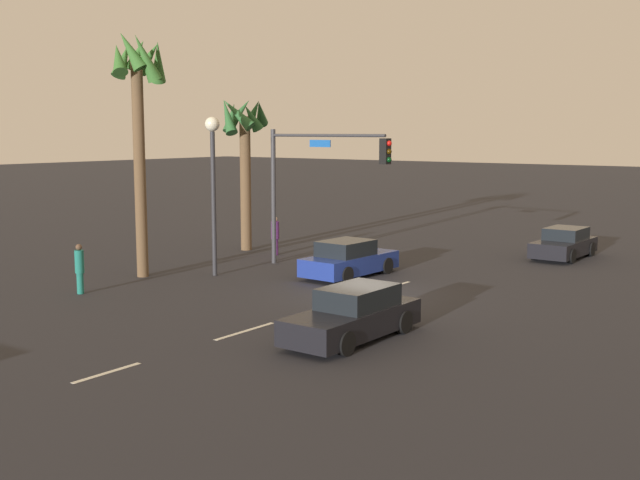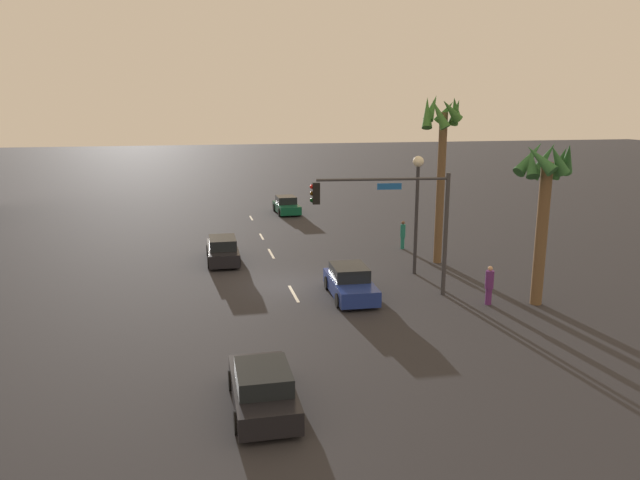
{
  "view_description": "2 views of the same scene",
  "coord_description": "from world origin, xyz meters",
  "px_view_note": "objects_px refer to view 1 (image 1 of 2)",
  "views": [
    {
      "loc": [
        -22.39,
        -14.52,
        5.58
      ],
      "look_at": [
        -0.84,
        1.42,
        1.88
      ],
      "focal_mm": 44.13,
      "sensor_mm": 36.0,
      "label": 1
    },
    {
      "loc": [
        27.49,
        -4.4,
        8.58
      ],
      "look_at": [
        -1.24,
        1.88,
        1.88
      ],
      "focal_mm": 33.0,
      "sensor_mm": 36.0,
      "label": 2
    }
  ],
  "objects_px": {
    "pedestrian_0": "(80,267)",
    "pedestrian_1": "(275,235)",
    "car_1": "(564,244)",
    "car_2": "(349,260)",
    "car_0": "(353,315)",
    "traffic_signal": "(313,173)",
    "palm_tree_1": "(243,137)",
    "palm_tree_0": "(139,96)",
    "streetlamp": "(213,165)"
  },
  "relations": [
    {
      "from": "car_0",
      "to": "car_2",
      "type": "distance_m",
      "value": 9.34
    },
    {
      "from": "pedestrian_0",
      "to": "pedestrian_1",
      "type": "xyz_separation_m",
      "value": [
        10.69,
        0.1,
        -0.01
      ]
    },
    {
      "from": "traffic_signal",
      "to": "streetlamp",
      "type": "xyz_separation_m",
      "value": [
        -3.38,
        2.25,
        0.36
      ]
    },
    {
      "from": "palm_tree_0",
      "to": "palm_tree_1",
      "type": "relative_size",
      "value": 1.28
    },
    {
      "from": "streetlamp",
      "to": "pedestrian_1",
      "type": "distance_m",
      "value": 6.49
    },
    {
      "from": "streetlamp",
      "to": "pedestrian_0",
      "type": "relative_size",
      "value": 3.53
    },
    {
      "from": "car_1",
      "to": "palm_tree_1",
      "type": "height_order",
      "value": "palm_tree_1"
    },
    {
      "from": "car_0",
      "to": "streetlamp",
      "type": "distance_m",
      "value": 11.36
    },
    {
      "from": "palm_tree_0",
      "to": "palm_tree_1",
      "type": "xyz_separation_m",
      "value": [
        7.49,
        1.49,
        -1.6
      ]
    },
    {
      "from": "palm_tree_0",
      "to": "car_0",
      "type": "bearing_deg",
      "value": -103.58
    },
    {
      "from": "car_1",
      "to": "pedestrian_0",
      "type": "relative_size",
      "value": 2.35
    },
    {
      "from": "car_1",
      "to": "palm_tree_1",
      "type": "distance_m",
      "value": 15.37
    },
    {
      "from": "car_2",
      "to": "palm_tree_1",
      "type": "relative_size",
      "value": 0.6
    },
    {
      "from": "pedestrian_1",
      "to": "streetlamp",
      "type": "bearing_deg",
      "value": -165.49
    },
    {
      "from": "car_0",
      "to": "car_1",
      "type": "distance_m",
      "value": 17.05
    },
    {
      "from": "palm_tree_0",
      "to": "car_1",
      "type": "bearing_deg",
      "value": -38.98
    },
    {
      "from": "car_2",
      "to": "streetlamp",
      "type": "height_order",
      "value": "streetlamp"
    },
    {
      "from": "pedestrian_1",
      "to": "palm_tree_0",
      "type": "relative_size",
      "value": 0.19
    },
    {
      "from": "palm_tree_1",
      "to": "car_0",
      "type": "bearing_deg",
      "value": -127.99
    },
    {
      "from": "car_2",
      "to": "pedestrian_1",
      "type": "height_order",
      "value": "pedestrian_1"
    },
    {
      "from": "car_0",
      "to": "traffic_signal",
      "type": "distance_m",
      "value": 11.43
    },
    {
      "from": "traffic_signal",
      "to": "pedestrian_1",
      "type": "distance_m",
      "value": 5.13
    },
    {
      "from": "pedestrian_1",
      "to": "palm_tree_0",
      "type": "height_order",
      "value": "palm_tree_0"
    },
    {
      "from": "pedestrian_0",
      "to": "palm_tree_1",
      "type": "height_order",
      "value": "palm_tree_1"
    },
    {
      "from": "traffic_signal",
      "to": "pedestrian_0",
      "type": "xyz_separation_m",
      "value": [
        -8.7,
        3.54,
        -3.02
      ]
    },
    {
      "from": "palm_tree_1",
      "to": "palm_tree_0",
      "type": "bearing_deg",
      "value": -168.73
    },
    {
      "from": "pedestrian_0",
      "to": "pedestrian_1",
      "type": "height_order",
      "value": "pedestrian_1"
    },
    {
      "from": "car_0",
      "to": "car_1",
      "type": "height_order",
      "value": "car_0"
    },
    {
      "from": "car_0",
      "to": "traffic_signal",
      "type": "xyz_separation_m",
      "value": [
        8.03,
        7.44,
        3.3
      ]
    },
    {
      "from": "palm_tree_0",
      "to": "palm_tree_1",
      "type": "bearing_deg",
      "value": 11.27
    },
    {
      "from": "car_0",
      "to": "traffic_signal",
      "type": "height_order",
      "value": "traffic_signal"
    },
    {
      "from": "traffic_signal",
      "to": "pedestrian_1",
      "type": "height_order",
      "value": "traffic_signal"
    },
    {
      "from": "car_1",
      "to": "car_2",
      "type": "height_order",
      "value": "car_2"
    },
    {
      "from": "car_2",
      "to": "streetlamp",
      "type": "xyz_separation_m",
      "value": [
        -2.98,
        4.31,
        3.66
      ]
    },
    {
      "from": "car_0",
      "to": "pedestrian_1",
      "type": "height_order",
      "value": "pedestrian_1"
    },
    {
      "from": "pedestrian_0",
      "to": "pedestrian_1",
      "type": "bearing_deg",
      "value": 0.54
    },
    {
      "from": "streetlamp",
      "to": "car_2",
      "type": "bearing_deg",
      "value": -55.37
    },
    {
      "from": "streetlamp",
      "to": "pedestrian_0",
      "type": "xyz_separation_m",
      "value": [
        -5.33,
        1.29,
        -3.38
      ]
    },
    {
      "from": "car_2",
      "to": "palm_tree_0",
      "type": "bearing_deg",
      "value": 127.18
    },
    {
      "from": "streetlamp",
      "to": "palm_tree_0",
      "type": "distance_m",
      "value": 3.77
    },
    {
      "from": "car_1",
      "to": "pedestrian_1",
      "type": "distance_m",
      "value": 12.95
    },
    {
      "from": "car_2",
      "to": "pedestrian_0",
      "type": "bearing_deg",
      "value": 146.01
    },
    {
      "from": "car_0",
      "to": "pedestrian_0",
      "type": "distance_m",
      "value": 11.0
    },
    {
      "from": "car_1",
      "to": "car_2",
      "type": "relative_size",
      "value": 0.94
    },
    {
      "from": "car_1",
      "to": "pedestrian_1",
      "type": "relative_size",
      "value": 2.32
    },
    {
      "from": "pedestrian_0",
      "to": "palm_tree_1",
      "type": "bearing_deg",
      "value": 11.46
    },
    {
      "from": "car_1",
      "to": "pedestrian_1",
      "type": "bearing_deg",
      "value": 122.88
    },
    {
      "from": "palm_tree_1",
      "to": "traffic_signal",
      "type": "bearing_deg",
      "value": -111.59
    },
    {
      "from": "car_0",
      "to": "palm_tree_0",
      "type": "distance_m",
      "value": 13.58
    },
    {
      "from": "streetlamp",
      "to": "car_1",
      "type": "bearing_deg",
      "value": -37.43
    }
  ]
}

